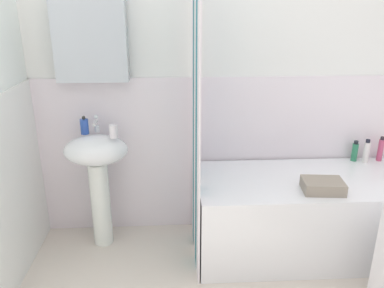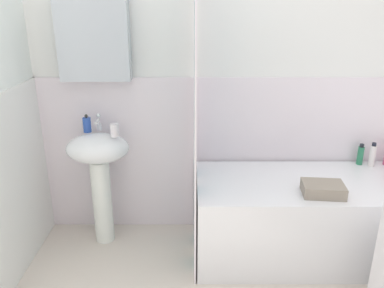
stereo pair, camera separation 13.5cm
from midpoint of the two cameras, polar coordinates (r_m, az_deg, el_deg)
wall_back_tiled at (r=2.84m, az=5.42°, el=8.73°), size 3.60×0.18×2.40m
sink at (r=2.80m, az=-15.19°, el=-3.27°), size 0.44×0.34×0.84m
faucet at (r=2.78m, az=-15.39°, el=2.82°), size 0.03×0.12×0.12m
soap_dispenser at (r=2.78m, az=-17.00°, el=2.52°), size 0.06×0.06×0.13m
toothbrush_cup at (r=2.65m, az=-12.98°, el=1.82°), size 0.06×0.06×0.09m
bathtub at (r=2.87m, az=14.87°, el=-10.06°), size 1.51×0.70×0.56m
shower_curtain at (r=2.46m, az=-1.02°, el=3.73°), size 0.01×0.70×2.00m
shampoo_bottle at (r=3.22m, az=25.10°, el=-0.75°), size 0.04×0.04×0.19m
conditioner_bottle at (r=3.14m, az=23.33°, el=-1.06°), size 0.04×0.04×0.18m
lotion_bottle at (r=3.14m, az=21.86°, el=-1.05°), size 0.04×0.04×0.16m
towel_folded at (r=2.58m, az=17.41°, el=-5.95°), size 0.27×0.20×0.07m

